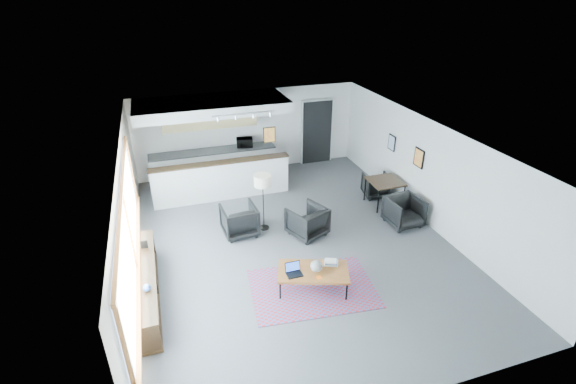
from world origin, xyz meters
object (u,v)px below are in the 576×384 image
object	(u,v)px
coffee_table	(313,272)
dining_chair_far	(376,186)
microwave	(244,142)
armchair_right	(307,220)
armchair_left	(239,219)
dining_chair_near	(404,212)
dining_table	(385,183)
book_stack	(331,262)
floor_lamp	(263,182)
ceramic_pot	(316,266)
laptop	(294,270)

from	to	relation	value
coffee_table	dining_chair_far	world-z (taller)	dining_chair_far
microwave	armchair_right	bearing A→B (deg)	-71.82
armchair_left	dining_chair_near	distance (m)	4.11
dining_table	book_stack	bearing A→B (deg)	-135.95
armchair_right	microwave	world-z (taller)	microwave
dining_table	armchair_left	bearing A→B (deg)	-176.60
coffee_table	microwave	xyz separation A→B (m)	(-0.03, 5.88, 0.68)
book_stack	floor_lamp	distance (m)	2.67
coffee_table	armchair_left	distance (m)	2.65
armchair_right	dining_table	world-z (taller)	armchair_right
coffee_table	armchair_left	size ratio (longest dim) A/B	1.87
ceramic_pot	armchair_left	world-z (taller)	armchair_left
book_stack	microwave	bearing A→B (deg)	94.44
laptop	dining_chair_near	bearing A→B (deg)	23.35
armchair_left	book_stack	bearing A→B (deg)	116.34
book_stack	laptop	bearing A→B (deg)	-176.56
coffee_table	dining_table	world-z (taller)	dining_table
book_stack	dining_chair_far	xyz separation A→B (m)	(2.76, 3.15, -0.19)
dining_chair_near	dining_chair_far	size ratio (longest dim) A/B	1.16
laptop	dining_table	size ratio (longest dim) A/B	0.36
coffee_table	armchair_right	bearing A→B (deg)	92.18
coffee_table	armchair_left	xyz separation A→B (m)	(-0.95, 2.47, -0.00)
ceramic_pot	dining_chair_near	bearing A→B (deg)	28.59
book_stack	dining_chair_far	size ratio (longest dim) A/B	0.56
armchair_left	dining_table	bearing A→B (deg)	179.70
book_stack	ceramic_pot	bearing A→B (deg)	-160.52
coffee_table	laptop	distance (m)	0.41
coffee_table	microwave	size ratio (longest dim) A/B	3.16
armchair_right	microwave	distance (m)	4.07
coffee_table	armchair_left	bearing A→B (deg)	130.35
dining_table	dining_chair_near	bearing A→B (deg)	-93.46
microwave	dining_chair_far	bearing A→B (deg)	-30.14
laptop	armchair_left	xyz separation A→B (m)	(-0.56, 2.43, -0.10)
book_stack	dining_table	world-z (taller)	dining_table
armchair_left	laptop	bearing A→B (deg)	99.29
armchair_right	floor_lamp	bearing A→B (deg)	-56.57
dining_chair_near	laptop	bearing A→B (deg)	-159.73
ceramic_pot	armchair_right	xyz separation A→B (m)	(0.54, 1.96, -0.16)
coffee_table	dining_table	xyz separation A→B (m)	(3.13, 2.71, 0.24)
ceramic_pot	armchair_left	distance (m)	2.71
armchair_left	dining_table	world-z (taller)	armchair_left
ceramic_pot	microwave	size ratio (longest dim) A/B	0.49
laptop	dining_table	xyz separation A→B (m)	(3.53, 2.67, 0.14)
ceramic_pot	microwave	distance (m)	5.94
book_stack	floor_lamp	world-z (taller)	floor_lamp
armchair_left	dining_chair_far	size ratio (longest dim) A/B	1.37
ceramic_pot	dining_chair_far	size ratio (longest dim) A/B	0.40
laptop	ceramic_pot	distance (m)	0.46
microwave	book_stack	bearing A→B (deg)	-76.26
armchair_right	dining_table	xyz separation A→B (m)	(2.54, 0.79, 0.25)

